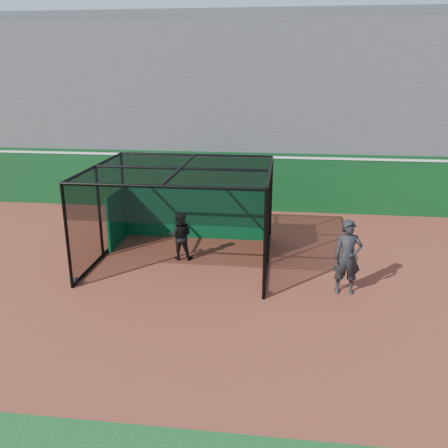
# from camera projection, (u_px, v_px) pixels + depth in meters

# --- Properties ---
(ground) EXTENTS (120.00, 120.00, 0.00)m
(ground) POSITION_uv_depth(u_px,v_px,m) (181.00, 294.00, 12.89)
(ground) COLOR brown
(ground) RESTS_ON ground
(outfield_wall) EXTENTS (50.00, 0.50, 2.50)m
(outfield_wall) POSITION_uv_depth(u_px,v_px,m) (222.00, 180.00, 20.51)
(outfield_wall) COLOR #0A3714
(outfield_wall) RESTS_ON ground
(grandstand) EXTENTS (50.00, 7.85, 8.95)m
(grandstand) POSITION_uv_depth(u_px,v_px,m) (232.00, 99.00, 23.08)
(grandstand) COLOR #4C4C4F
(grandstand) RESTS_ON ground
(batting_cage) EXTENTS (5.43, 4.79, 2.99)m
(batting_cage) POSITION_uv_depth(u_px,v_px,m) (182.00, 216.00, 14.71)
(batting_cage) COLOR black
(batting_cage) RESTS_ON ground
(batter) EXTENTS (0.80, 0.64, 1.56)m
(batter) POSITION_uv_depth(u_px,v_px,m) (180.00, 236.00, 15.08)
(batter) COLOR black
(batter) RESTS_ON ground
(on_deck_player) EXTENTS (0.78, 0.54, 2.06)m
(on_deck_player) POSITION_uv_depth(u_px,v_px,m) (347.00, 257.00, 12.68)
(on_deck_player) COLOR black
(on_deck_player) RESTS_ON ground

